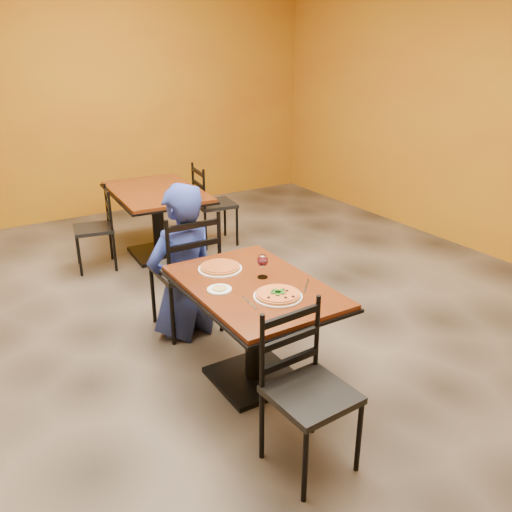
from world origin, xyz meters
TOP-DOWN VIEW (x-y plane):
  - floor at (0.00, 0.00)m, footprint 7.00×8.00m
  - wall_back at (0.00, 4.00)m, footprint 7.00×0.01m
  - table_main at (0.00, -0.50)m, footprint 0.83×1.23m
  - table_second at (0.35, 2.11)m, footprint 0.99×1.40m
  - chair_main_near at (-0.16, -1.35)m, footprint 0.44×0.44m
  - chair_main_far at (-0.08, 0.45)m, footprint 0.48×0.48m
  - chair_second_left at (-0.36, 2.11)m, footprint 0.45×0.45m
  - chair_second_right at (1.07, 2.11)m, footprint 0.48×0.48m
  - diner at (-0.12, 0.39)m, footprint 0.69×0.51m
  - plate_main at (0.03, -0.75)m, footprint 0.31×0.31m
  - pizza_main at (0.03, -0.75)m, footprint 0.28×0.28m
  - plate_far at (-0.08, -0.17)m, footprint 0.31×0.31m
  - pizza_far at (-0.08, -0.17)m, footprint 0.28×0.28m
  - side_plate at (-0.24, -0.47)m, footprint 0.16×0.16m
  - dip at (-0.24, -0.47)m, footprint 0.09×0.09m
  - wine_glass at (0.11, -0.44)m, footprint 0.08×0.08m
  - fork at (-0.16, -0.72)m, footprint 0.03×0.19m
  - knife at (0.28, -0.71)m, footprint 0.16×0.16m

SIDE VIEW (x-z plane):
  - floor at x=0.00m, z-range -0.01..0.01m
  - chair_second_left at x=-0.36m, z-range 0.00..0.86m
  - chair_main_near at x=-0.16m, z-range 0.00..0.93m
  - chair_second_right at x=1.07m, z-range 0.00..0.95m
  - chair_main_far at x=-0.08m, z-range 0.00..1.04m
  - table_main at x=0.00m, z-range 0.18..0.93m
  - table_second at x=0.35m, z-range 0.19..0.94m
  - diner at x=-0.12m, z-range 0.00..1.26m
  - fork at x=-0.16m, z-range 0.75..0.75m
  - knife at x=0.28m, z-range 0.75..0.75m
  - plate_main at x=0.03m, z-range 0.75..0.76m
  - plate_far at x=-0.08m, z-range 0.75..0.76m
  - side_plate at x=-0.24m, z-range 0.75..0.76m
  - dip at x=-0.24m, z-range 0.76..0.77m
  - pizza_main at x=0.03m, z-range 0.76..0.78m
  - pizza_far at x=-0.08m, z-range 0.76..0.78m
  - wine_glass at x=0.11m, z-range 0.75..0.93m
  - wall_back at x=0.00m, z-range 0.00..3.00m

